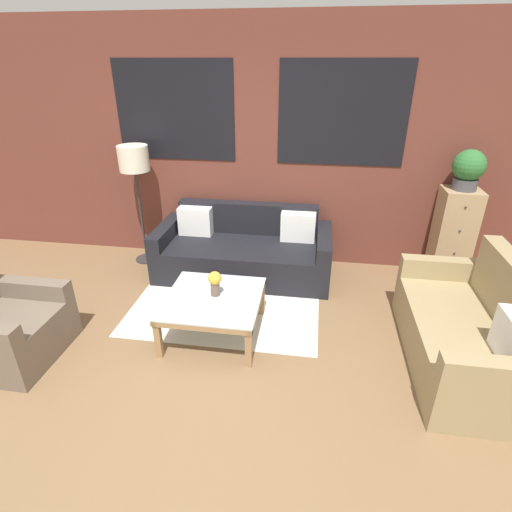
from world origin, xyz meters
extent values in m
plane|color=brown|center=(0.00, 0.00, 0.00)|extent=(16.00, 16.00, 0.00)
cube|color=brown|center=(0.00, 2.44, 1.40)|extent=(8.40, 0.08, 2.80)
cube|color=black|center=(-0.95, 2.39, 1.80)|extent=(1.40, 0.01, 1.10)
cube|color=black|center=(0.95, 2.39, 1.80)|extent=(1.40, 0.01, 1.10)
cube|color=silver|center=(-0.14, 1.26, 0.00)|extent=(1.94, 1.51, 0.00)
cube|color=black|center=(-0.08, 1.82, 0.20)|extent=(1.70, 0.72, 0.40)
cube|color=black|center=(-0.08, 2.26, 0.39)|extent=(1.70, 0.16, 0.78)
cube|color=black|center=(-1.01, 1.90, 0.29)|extent=(0.16, 0.88, 0.58)
cube|color=black|center=(0.85, 1.90, 0.29)|extent=(0.16, 0.88, 0.58)
cube|color=white|center=(-0.70, 2.10, 0.57)|extent=(0.40, 0.16, 0.34)
cube|color=white|center=(0.54, 2.10, 0.57)|extent=(0.40, 0.16, 0.34)
cube|color=#99845B|center=(1.91, 0.64, 0.21)|extent=(0.64, 1.32, 0.42)
cube|color=#99845B|center=(2.31, 0.64, 0.46)|extent=(0.16, 1.32, 0.92)
cube|color=#99845B|center=(1.99, 1.38, 0.31)|extent=(0.80, 0.14, 0.62)
cube|color=#99845B|center=(1.99, -0.09, 0.31)|extent=(0.80, 0.14, 0.62)
cube|color=#6B5B4C|center=(-1.72, 0.15, 0.20)|extent=(0.64, 0.53, 0.40)
cube|color=#6B5B4C|center=(-1.80, 0.49, 0.28)|extent=(0.80, 0.14, 0.56)
cube|color=silver|center=(-0.14, 0.72, 0.39)|extent=(0.86, 0.86, 0.01)
cube|color=#99754C|center=(-0.14, 0.31, 0.36)|extent=(0.86, 0.05, 0.05)
cube|color=#99754C|center=(-0.14, 1.12, 0.36)|extent=(0.86, 0.05, 0.05)
cube|color=#99754C|center=(-0.55, 0.72, 0.36)|extent=(0.05, 0.86, 0.05)
cube|color=#99754C|center=(0.26, 0.72, 0.36)|extent=(0.05, 0.86, 0.05)
cube|color=#99754C|center=(-0.53, 0.32, 0.19)|extent=(0.05, 0.06, 0.39)
cube|color=#99754C|center=(0.25, 0.32, 0.19)|extent=(0.06, 0.06, 0.39)
cube|color=#99754C|center=(-0.53, 1.11, 0.19)|extent=(0.05, 0.06, 0.39)
cube|color=#99754C|center=(0.25, 1.11, 0.19)|extent=(0.06, 0.06, 0.39)
cylinder|color=#2D2D2D|center=(-1.39, 2.09, 0.01)|extent=(0.28, 0.28, 0.02)
cylinder|color=#2D2D2D|center=(-1.39, 2.09, 0.59)|extent=(0.03, 0.03, 1.14)
cylinder|color=beige|center=(-1.39, 2.09, 1.31)|extent=(0.35, 0.35, 0.29)
cube|color=tan|center=(2.29, 2.18, 0.54)|extent=(0.40, 0.36, 1.08)
sphere|color=#38332D|center=(2.29, 2.00, 0.94)|extent=(0.02, 0.02, 0.02)
sphere|color=#38332D|center=(2.29, 2.00, 0.67)|extent=(0.02, 0.02, 0.02)
sphere|color=#38332D|center=(2.29, 2.00, 0.40)|extent=(0.02, 0.02, 0.02)
sphere|color=#38332D|center=(2.29, 2.00, 0.13)|extent=(0.02, 0.02, 0.02)
cylinder|color=#47474C|center=(2.29, 2.18, 1.14)|extent=(0.25, 0.25, 0.12)
sphere|color=#2D6B33|center=(2.29, 2.18, 1.34)|extent=(0.33, 0.33, 0.33)
cylinder|color=brown|center=(-0.13, 0.76, 0.47)|extent=(0.08, 0.08, 0.13)
sphere|color=gold|center=(-0.13, 0.76, 0.58)|extent=(0.12, 0.12, 0.12)
camera|label=1|loc=(0.71, -2.26, 2.34)|focal=28.00mm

